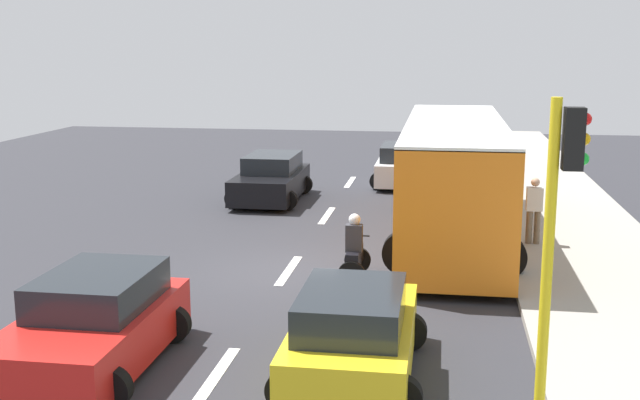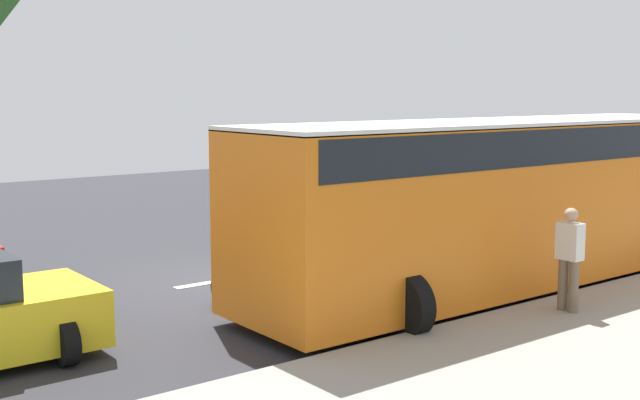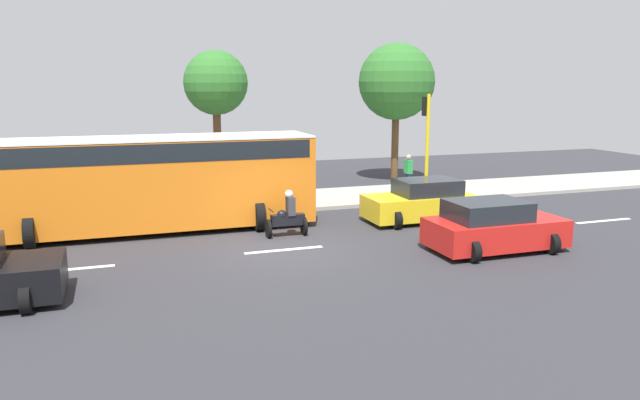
# 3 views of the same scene
# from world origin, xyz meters

# --- Properties ---
(ground_plane) EXTENTS (40.00, 60.00, 0.10)m
(ground_plane) POSITION_xyz_m (0.00, 0.00, -0.05)
(ground_plane) COLOR #2D2D33
(sidewalk) EXTENTS (4.00, 60.00, 0.15)m
(sidewalk) POSITION_xyz_m (7.00, 0.00, 0.07)
(sidewalk) COLOR #9E998E
(sidewalk) RESTS_ON ground
(lane_stripe_north) EXTENTS (0.20, 2.40, 0.01)m
(lane_stripe_north) POSITION_xyz_m (0.00, -6.00, 0.01)
(lane_stripe_north) COLOR white
(lane_stripe_north) RESTS_ON ground
(lane_stripe_mid) EXTENTS (0.20, 2.40, 0.01)m
(lane_stripe_mid) POSITION_xyz_m (0.00, 0.00, 0.01)
(lane_stripe_mid) COLOR white
(lane_stripe_mid) RESTS_ON ground
(lane_stripe_south) EXTENTS (0.20, 2.40, 0.01)m
(lane_stripe_south) POSITION_xyz_m (0.00, 6.00, 0.01)
(lane_stripe_south) COLOR white
(lane_stripe_south) RESTS_ON ground
(lane_stripe_far_south) EXTENTS (0.20, 2.40, 0.01)m
(lane_stripe_far_south) POSITION_xyz_m (0.00, 12.00, 0.01)
(lane_stripe_far_south) COLOR white
(lane_stripe_far_south) RESTS_ON ground
(car_black) EXTENTS (2.34, 4.32, 1.52)m
(car_black) POSITION_xyz_m (-2.20, 8.12, 0.71)
(car_black) COLOR black
(car_black) RESTS_ON ground
(car_white) EXTENTS (2.20, 4.12, 1.52)m
(car_white) POSITION_xyz_m (1.97, 11.87, 0.71)
(car_white) COLOR white
(car_white) RESTS_ON ground
(car_yellow_cab) EXTENTS (2.22, 3.91, 1.52)m
(car_yellow_cab) POSITION_xyz_m (2.14, -5.72, 0.71)
(car_yellow_cab) COLOR yellow
(car_yellow_cab) RESTS_ON ground
(car_red) EXTENTS (2.36, 4.00, 1.52)m
(car_red) POSITION_xyz_m (-2.01, -5.89, 0.71)
(car_red) COLOR red
(car_red) RESTS_ON ground
(city_bus) EXTENTS (3.20, 11.00, 3.16)m
(city_bus) POSITION_xyz_m (3.73, 3.67, 1.85)
(city_bus) COLOR orange
(city_bus) RESTS_ON ground
(motorcycle) EXTENTS (0.60, 1.30, 1.53)m
(motorcycle) POSITION_xyz_m (1.58, -0.55, 0.64)
(motorcycle) COLOR black
(motorcycle) RESTS_ON ground
(pedestrian_by_tree) EXTENTS (0.40, 0.24, 1.69)m
(pedestrian_by_tree) POSITION_xyz_m (5.75, 2.88, 1.06)
(pedestrian_by_tree) COLOR #72604C
(pedestrian_by_tree) RESTS_ON sidewalk
(traffic_light_corner) EXTENTS (0.49, 0.24, 4.50)m
(traffic_light_corner) POSITION_xyz_m (4.85, -7.34, 2.93)
(traffic_light_corner) COLOR yellow
(traffic_light_corner) RESTS_ON ground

